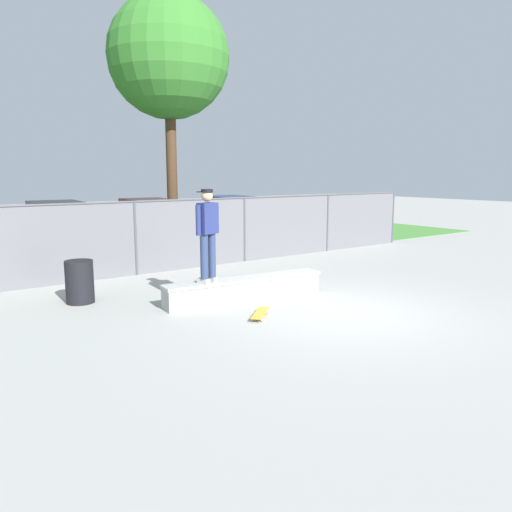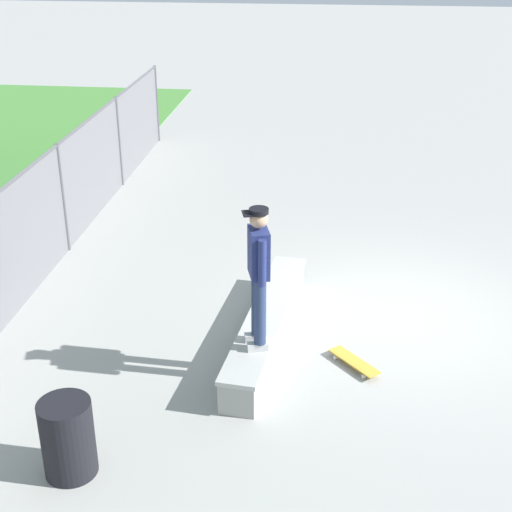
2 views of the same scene
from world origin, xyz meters
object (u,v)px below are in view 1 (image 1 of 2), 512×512
Objects in this scene: concrete_ledge at (245,289)px; trash_bin at (80,282)px; skateboarder at (208,231)px; car_blue at (231,215)px; skateboard at (260,313)px; car_black at (57,225)px; car_red at (149,221)px; tree_mid at (169,58)px.

trash_bin is at bearing 147.63° from concrete_ledge.
concrete_ledge is 1.54m from skateboarder.
concrete_ledge is at bearing -121.96° from car_blue.
skateboard is 12.43m from car_blue.
car_black is at bearing 78.13° from trash_bin.
tree_mid is at bearing -103.34° from car_red.
car_blue is 4.93× the size of trash_bin.
skateboarder reaches higher than car_red.
skateboard is 9.10m from tree_mid.
skateboarder is 0.24× the size of tree_mid.
car_black reaches higher than trash_bin.
car_red reaches higher than skateboard.
car_blue is at bearing -1.08° from car_black.
tree_mid is (1.19, 5.55, 5.70)m from concrete_ledge.
car_blue reaches higher than concrete_ledge.
car_red is (2.94, 9.23, -0.67)m from skateboarder.
skateboard is (0.37, -1.22, -1.43)m from skateboarder.
concrete_ledge is at bearing -102.14° from tree_mid.
concrete_ledge is 0.83× the size of car_black.
car_red is at bearing 76.19° from skateboard.
car_red is at bearing 56.57° from trash_bin.
car_red is at bearing 72.32° from skateboarder.
skateboard is (-0.50, -1.20, -0.17)m from concrete_ledge.
trash_bin is at bearing -123.43° from car_red.
trash_bin is at bearing 137.92° from skateboarder.
concrete_ledge is 1.94× the size of skateboarder.
tree_mid is (2.07, 5.53, 4.43)m from skateboarder.
concrete_ledge is at bearing 67.45° from skateboard.
tree_mid is 6.92m from car_black.
skateboarder is at bearing 107.02° from skateboard.
skateboarder is 2.10× the size of trash_bin.
trash_bin reaches higher than concrete_ledge.
car_red and car_blue have the same top height.
car_red reaches higher than concrete_ledge.
skateboarder reaches higher than skateboard.
tree_mid is 8.87× the size of trash_bin.
car_blue is 11.60m from trash_bin.
car_blue reaches higher than trash_bin.
skateboard is at bearing -104.07° from tree_mid.
skateboard is 10.82m from car_black.
car_black is at bearing 97.23° from concrete_ledge.
tree_mid is 7.79m from trash_bin.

